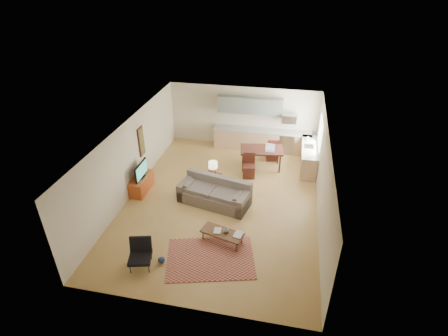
% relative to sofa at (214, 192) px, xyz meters
% --- Properties ---
extents(room, '(9.00, 9.00, 9.00)m').
position_rel_sofa_xyz_m(room, '(0.24, 0.20, 0.91)').
color(room, '#A88042').
rests_on(room, ground).
extents(kitchen_counter_back, '(4.26, 0.64, 0.92)m').
position_rel_sofa_xyz_m(kitchen_counter_back, '(1.14, 4.38, 0.02)').
color(kitchen_counter_back, tan).
rests_on(kitchen_counter_back, ground).
extents(kitchen_counter_right, '(0.64, 2.26, 0.92)m').
position_rel_sofa_xyz_m(kitchen_counter_right, '(3.17, 3.20, 0.02)').
color(kitchen_counter_right, tan).
rests_on(kitchen_counter_right, ground).
extents(kitchen_range, '(0.62, 0.62, 0.90)m').
position_rel_sofa_xyz_m(kitchen_range, '(2.24, 4.38, 0.01)').
color(kitchen_range, '#A5A8AD').
rests_on(kitchen_range, ground).
extents(kitchen_microwave, '(0.62, 0.40, 0.35)m').
position_rel_sofa_xyz_m(kitchen_microwave, '(2.24, 4.40, 1.11)').
color(kitchen_microwave, '#A5A8AD').
rests_on(kitchen_microwave, room).
extents(upper_cabinets, '(2.80, 0.34, 0.70)m').
position_rel_sofa_xyz_m(upper_cabinets, '(0.54, 4.53, 1.51)').
color(upper_cabinets, slate).
rests_on(upper_cabinets, room).
extents(window_right, '(0.02, 1.40, 1.05)m').
position_rel_sofa_xyz_m(window_right, '(3.47, 3.20, 1.11)').
color(window_right, white).
rests_on(window_right, room).
extents(wall_art_left, '(0.06, 0.42, 1.10)m').
position_rel_sofa_xyz_m(wall_art_left, '(-2.97, 1.10, 1.11)').
color(wall_art_left, brown).
rests_on(wall_art_left, room).
extents(triptych, '(1.70, 0.04, 0.50)m').
position_rel_sofa_xyz_m(triptych, '(0.14, 4.67, 1.31)').
color(triptych, beige).
rests_on(triptych, room).
extents(rug, '(2.78, 2.24, 0.02)m').
position_rel_sofa_xyz_m(rug, '(0.48, -2.59, -0.43)').
color(rug, maroon).
rests_on(rug, floor).
extents(sofa, '(2.71, 1.64, 0.88)m').
position_rel_sofa_xyz_m(sofa, '(0.00, 0.00, 0.00)').
color(sofa, '#655950').
rests_on(sofa, floor).
extents(coffee_table, '(1.35, 0.81, 0.38)m').
position_rel_sofa_xyz_m(coffee_table, '(0.67, -1.86, -0.25)').
color(coffee_table, '#4A2C16').
rests_on(coffee_table, floor).
extents(book_a, '(0.24, 0.30, 0.03)m').
position_rel_sofa_xyz_m(book_a, '(0.41, -1.84, -0.05)').
color(book_a, maroon).
rests_on(book_a, coffee_table).
extents(book_b, '(0.38, 0.43, 0.03)m').
position_rel_sofa_xyz_m(book_b, '(1.03, -1.86, -0.05)').
color(book_b, navy).
rests_on(book_b, coffee_table).
extents(vase, '(0.24, 0.24, 0.18)m').
position_rel_sofa_xyz_m(vase, '(0.78, -1.84, 0.03)').
color(vase, black).
rests_on(vase, coffee_table).
extents(armchair, '(0.84, 0.84, 0.79)m').
position_rel_sofa_xyz_m(armchair, '(-1.31, -3.25, -0.05)').
color(armchair, black).
rests_on(armchair, floor).
extents(tv_credenza, '(0.47, 1.23, 0.57)m').
position_rel_sofa_xyz_m(tv_credenza, '(-2.75, 0.23, -0.16)').
color(tv_credenza, '#9C3C17').
rests_on(tv_credenza, floor).
extents(tv, '(0.09, 0.95, 0.57)m').
position_rel_sofa_xyz_m(tv, '(-2.71, 0.23, 0.41)').
color(tv, black).
rests_on(tv, tv_credenza).
extents(console_table, '(0.64, 0.52, 0.65)m').
position_rel_sofa_xyz_m(console_table, '(-0.22, 0.80, -0.11)').
color(console_table, '#3C1A14').
rests_on(console_table, floor).
extents(table_lamp, '(0.38, 0.38, 0.52)m').
position_rel_sofa_xyz_m(table_lamp, '(-0.22, 0.80, 0.48)').
color(table_lamp, beige).
rests_on(table_lamp, console_table).
extents(dining_table, '(1.79, 1.20, 0.84)m').
position_rel_sofa_xyz_m(dining_table, '(1.30, 2.76, -0.02)').
color(dining_table, '#3C1A14').
rests_on(dining_table, floor).
extents(dining_chair_near, '(0.52, 0.54, 0.95)m').
position_rel_sofa_xyz_m(dining_chair_near, '(0.92, 1.97, 0.04)').
color(dining_chair_near, '#3C1A14').
rests_on(dining_chair_near, floor).
extents(dining_chair_far, '(0.55, 0.57, 0.99)m').
position_rel_sofa_xyz_m(dining_chair_far, '(1.68, 3.55, 0.06)').
color(dining_chair_far, '#3C1A14').
rests_on(dining_chair_far, floor).
extents(laptop, '(0.36, 0.27, 0.27)m').
position_rel_sofa_xyz_m(laptop, '(1.63, 2.65, 0.53)').
color(laptop, '#A5A8AD').
rests_on(laptop, dining_table).
extents(soap_bottle, '(0.11, 0.11, 0.19)m').
position_rel_sofa_xyz_m(soap_bottle, '(3.07, 3.77, 0.58)').
color(soap_bottle, beige).
rests_on(soap_bottle, kitchen_counter_right).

